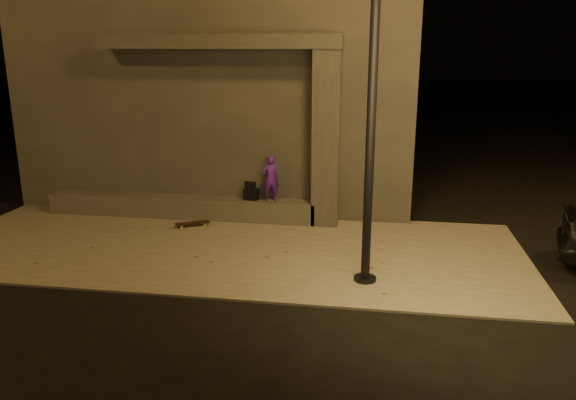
% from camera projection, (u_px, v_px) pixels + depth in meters
% --- Properties ---
extents(ground, '(120.00, 120.00, 0.00)m').
position_uv_depth(ground, '(193.00, 293.00, 8.68)').
color(ground, black).
rests_on(ground, ground).
extents(sidewalk, '(11.00, 4.40, 0.04)m').
position_uv_depth(sidewalk, '(226.00, 248.00, 10.58)').
color(sidewalk, '#656159').
rests_on(sidewalk, ground).
extents(building, '(9.00, 5.10, 5.22)m').
position_uv_depth(building, '(231.00, 90.00, 14.33)').
color(building, '#3C3937').
rests_on(building, ground).
extents(ledge, '(6.00, 0.55, 0.45)m').
position_uv_depth(ledge, '(181.00, 206.00, 12.41)').
color(ledge, '#4A4743').
rests_on(ledge, sidewalk).
extents(column, '(0.55, 0.55, 3.60)m').
position_uv_depth(column, '(326.00, 140.00, 11.51)').
color(column, '#3C3937').
rests_on(column, sidewalk).
extents(canopy, '(5.00, 0.70, 0.28)m').
position_uv_depth(canopy, '(220.00, 42.00, 11.38)').
color(canopy, '#3C3937').
rests_on(canopy, column).
extents(skateboarder, '(0.41, 0.32, 0.97)m').
position_uv_depth(skateboarder, '(271.00, 178.00, 11.92)').
color(skateboarder, '#551CBA').
rests_on(skateboarder, ledge).
extents(backpack, '(0.33, 0.25, 0.42)m').
position_uv_depth(backpack, '(251.00, 193.00, 12.07)').
color(backpack, black).
rests_on(backpack, ledge).
extents(skateboard, '(0.72, 0.51, 0.08)m').
position_uv_depth(skateboard, '(192.00, 223.00, 11.76)').
color(skateboard, black).
rests_on(skateboard, sidewalk).
extents(street_lamp_0, '(0.36, 0.36, 7.07)m').
position_uv_depth(street_lamp_0, '(375.00, 22.00, 8.00)').
color(street_lamp_0, black).
rests_on(street_lamp_0, ground).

